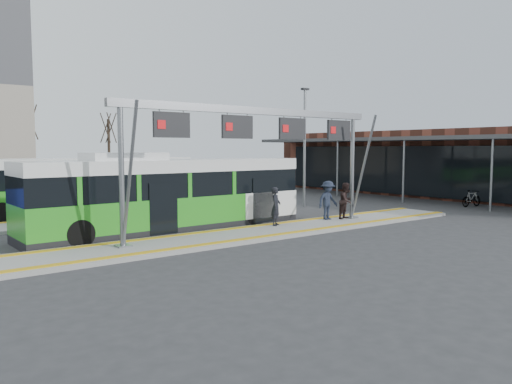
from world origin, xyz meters
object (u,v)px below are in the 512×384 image
at_px(hero_bus, 169,195).
at_px(passenger_a, 276,206).
at_px(gantry, 260,132).
at_px(passenger_b, 346,201).
at_px(passenger_c, 328,200).

distance_m(hero_bus, passenger_a, 4.76).
bearing_deg(hero_bus, gantry, -45.55).
xyz_separation_m(passenger_b, passenger_c, (-0.91, 0.37, 0.05)).
bearing_deg(passenger_a, passenger_b, -41.11).
xyz_separation_m(passenger_a, passenger_c, (3.23, -0.09, 0.08)).
distance_m(passenger_a, passenger_b, 4.16).
height_order(passenger_a, passenger_c, passenger_c).
height_order(gantry, hero_bus, gantry).
xyz_separation_m(hero_bus, passenger_a, (4.14, -2.29, -0.56)).
xyz_separation_m(hero_bus, passenger_b, (8.27, -2.76, -0.54)).
bearing_deg(passenger_c, passenger_a, 176.77).
distance_m(hero_bus, passenger_c, 7.76).
xyz_separation_m(gantry, hero_bus, (-2.86, 2.78, -2.72)).
relative_size(hero_bus, passenger_c, 6.66).
bearing_deg(passenger_c, hero_bus, 160.49).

